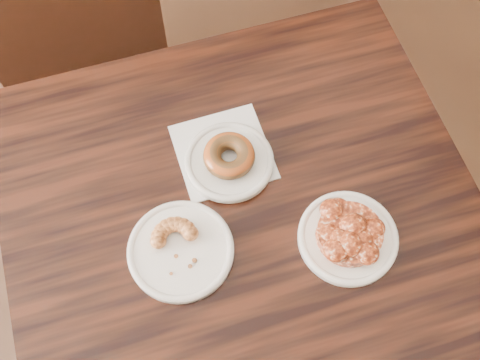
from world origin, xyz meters
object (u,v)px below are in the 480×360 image
object	(u,v)px
apple_fritter	(350,233)
cruller_fragment	(180,247)
glazed_donut	(229,156)
chair_far	(72,20)
cafe_table	(246,286)

from	to	relation	value
apple_fritter	cruller_fragment	world-z (taller)	apple_fritter
cruller_fragment	glazed_donut	bearing A→B (deg)	49.67
chair_far	apple_fritter	distance (m)	1.03
cafe_table	cruller_fragment	bearing A→B (deg)	-173.78
chair_far	apple_fritter	world-z (taller)	chair_far
cafe_table	glazed_donut	world-z (taller)	glazed_donut
glazed_donut	cruller_fragment	distance (m)	0.19
apple_fritter	cruller_fragment	size ratio (longest dim) A/B	1.67
chair_far	glazed_donut	xyz separation A→B (m)	(0.27, -0.68, 0.33)
cafe_table	glazed_donut	xyz separation A→B (m)	(-0.00, 0.12, 0.41)
chair_far	glazed_donut	size ratio (longest dim) A/B	9.75
chair_far	glazed_donut	world-z (taller)	chair_far
glazed_donut	apple_fritter	bearing A→B (deg)	-50.10
chair_far	cruller_fragment	distance (m)	0.90
glazed_donut	cruller_fragment	xyz separation A→B (m)	(-0.12, -0.14, -0.01)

